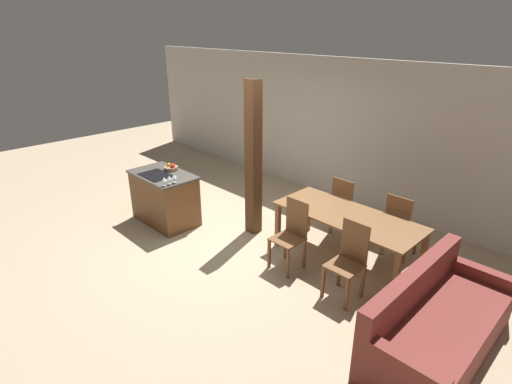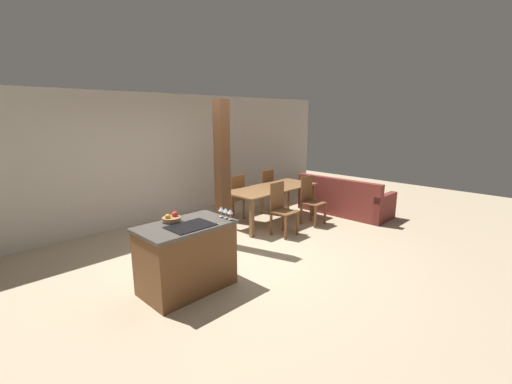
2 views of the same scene
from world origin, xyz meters
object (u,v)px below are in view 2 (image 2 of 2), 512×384
object	(u,v)px
dining_chair_far_right	(264,190)
timber_post	(222,175)
kitchen_island	(186,257)
wine_glass_middle	(226,210)
wine_glass_far	(221,209)
wine_glass_near	(230,212)
dining_table	(272,191)
couch	(344,201)
fruit_bowl	(172,218)
dining_chair_near_left	(281,208)
dining_chair_far_left	(235,197)
dining_chair_near_right	(310,199)

from	to	relation	value
dining_chair_far_right	timber_post	size ratio (longest dim) A/B	0.40
kitchen_island	wine_glass_middle	size ratio (longest dim) A/B	8.52
kitchen_island	wine_glass_far	size ratio (longest dim) A/B	8.52
wine_glass_near	dining_chair_far_right	world-z (taller)	wine_glass_near
wine_glass_far	dining_table	distance (m)	2.76
kitchen_island	wine_glass_middle	bearing A→B (deg)	-20.39
couch	fruit_bowl	bearing A→B (deg)	91.72
dining_chair_near_left	dining_chair_far_left	xyz separation A→B (m)	(0.00, 1.32, 0.00)
dining_chair_far_right	kitchen_island	bearing A→B (deg)	27.78
dining_chair_far_right	timber_post	bearing A→B (deg)	24.73
dining_table	timber_post	size ratio (longest dim) A/B	0.84
fruit_bowl	wine_glass_middle	world-z (taller)	wine_glass_middle
wine_glass_middle	dining_chair_near_right	world-z (taller)	wine_glass_middle
wine_glass_near	dining_table	distance (m)	2.85
kitchen_island	dining_chair_far_right	size ratio (longest dim) A/B	1.19
wine_glass_far	dining_chair_near_right	size ratio (longest dim) A/B	0.14
wine_glass_middle	dining_chair_far_right	distance (m)	3.56
couch	dining_chair_near_left	bearing A→B (deg)	86.83
dining_chair_far_left	dining_chair_far_right	xyz separation A→B (m)	(0.94, 0.00, 0.00)
dining_table	couch	bearing A→B (deg)	-24.76
kitchen_island	dining_chair_near_right	distance (m)	3.46
timber_post	wine_glass_middle	bearing A→B (deg)	-128.56
wine_glass_near	dining_chair_far_right	xyz separation A→B (m)	(2.91, 2.09, -0.49)
wine_glass_far	dining_chair_near_right	distance (m)	3.01
timber_post	dining_chair_near_right	bearing A→B (deg)	-9.88
dining_table	dining_chair_near_right	world-z (taller)	dining_chair_near_right
kitchen_island	wine_glass_middle	xyz separation A→B (m)	(0.52, -0.19, 0.56)
kitchen_island	dining_chair_near_right	size ratio (longest dim) A/B	1.19
wine_glass_near	wine_glass_far	bearing A→B (deg)	90.00
fruit_bowl	dining_chair_near_left	bearing A→B (deg)	6.12
fruit_bowl	timber_post	xyz separation A→B (m)	(1.41, 0.63, 0.31)
fruit_bowl	wine_glass_far	world-z (taller)	wine_glass_far
dining_chair_near_right	dining_chair_far_right	world-z (taller)	same
wine_glass_middle	dining_chair_near_left	bearing A→B (deg)	19.08
wine_glass_far	dining_chair_far_left	world-z (taller)	wine_glass_far
fruit_bowl	wine_glass_middle	bearing A→B (deg)	-35.21
timber_post	wine_glass_near	bearing A→B (deg)	-126.21
fruit_bowl	dining_table	distance (m)	3.16
couch	timber_post	bearing A→B (deg)	81.53
dining_chair_far_left	timber_post	world-z (taller)	timber_post
dining_table	wine_glass_near	bearing A→B (deg)	-149.57
wine_glass_middle	dining_chair_near_right	bearing A→B (deg)	13.15
dining_table	dining_chair_far_right	bearing A→B (deg)	54.41
dining_table	dining_chair_far_right	world-z (taller)	dining_chair_far_right
fruit_bowl	dining_chair_near_left	size ratio (longest dim) A/B	0.24
wine_glass_far	fruit_bowl	bearing A→B (deg)	151.39
dining_table	wine_glass_middle	bearing A→B (deg)	-151.21
wine_glass_near	dining_chair_far_left	distance (m)	2.91
wine_glass_middle	timber_post	bearing A→B (deg)	51.44
wine_glass_near	dining_chair_near_left	distance (m)	2.17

